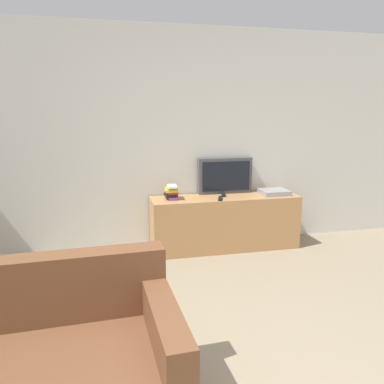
# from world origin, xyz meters

# --- Properties ---
(wall_back) EXTENTS (9.00, 0.06, 2.60)m
(wall_back) POSITION_xyz_m (0.00, 3.03, 1.30)
(wall_back) COLOR silver
(wall_back) RESTS_ON ground_plane
(tv_stand) EXTENTS (1.77, 0.46, 0.64)m
(tv_stand) POSITION_xyz_m (0.75, 2.75, 0.32)
(tv_stand) COLOR tan
(tv_stand) RESTS_ON ground_plane
(television) EXTENTS (0.67, 0.09, 0.44)m
(television) POSITION_xyz_m (0.80, 2.94, 0.86)
(television) COLOR #4C4C51
(television) RESTS_ON tv_stand
(book_stack) EXTENTS (0.15, 0.21, 0.16)m
(book_stack) POSITION_xyz_m (0.10, 2.76, 0.72)
(book_stack) COLOR #7A3884
(book_stack) RESTS_ON tv_stand
(remote_on_stand) EXTENTS (0.08, 0.16, 0.02)m
(remote_on_stand) POSITION_xyz_m (0.74, 2.80, 0.65)
(remote_on_stand) COLOR black
(remote_on_stand) RESTS_ON tv_stand
(remote_secondary) EXTENTS (0.10, 0.18, 0.02)m
(remote_secondary) POSITION_xyz_m (0.65, 2.62, 0.65)
(remote_secondary) COLOR black
(remote_secondary) RESTS_ON tv_stand
(set_top_box) EXTENTS (0.33, 0.29, 0.06)m
(set_top_box) POSITION_xyz_m (1.37, 2.74, 0.67)
(set_top_box) COLOR #99999E
(set_top_box) RESTS_ON tv_stand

